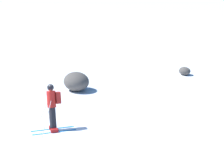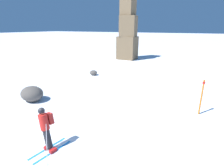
{
  "view_description": "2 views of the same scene",
  "coord_description": "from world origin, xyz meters",
  "px_view_note": "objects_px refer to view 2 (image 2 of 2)",
  "views": [
    {
      "loc": [
        13.68,
        -4.4,
        5.43
      ],
      "look_at": [
        1.01,
        2.43,
        1.61
      ],
      "focal_mm": 60.0,
      "sensor_mm": 36.0,
      "label": 1
    },
    {
      "loc": [
        5.68,
        -3.94,
        4.68
      ],
      "look_at": [
        1.07,
        4.67,
        1.48
      ],
      "focal_mm": 28.0,
      "sensor_mm": 36.0,
      "label": 2
    }
  ],
  "objects_px": {
    "rock_pillar": "(128,32)",
    "exposed_boulder_1": "(93,73)",
    "exposed_boulder_0": "(32,94)",
    "skier": "(46,127)",
    "trail_marker": "(202,96)"
  },
  "relations": [
    {
      "from": "skier",
      "to": "trail_marker",
      "type": "xyz_separation_m",
      "value": [
        5.19,
        6.1,
        0.1
      ]
    },
    {
      "from": "rock_pillar",
      "to": "skier",
      "type": "bearing_deg",
      "value": -75.1
    },
    {
      "from": "skier",
      "to": "rock_pillar",
      "type": "xyz_separation_m",
      "value": [
        -5.47,
        20.56,
        3.01
      ]
    },
    {
      "from": "rock_pillar",
      "to": "exposed_boulder_0",
      "type": "height_order",
      "value": "rock_pillar"
    },
    {
      "from": "exposed_boulder_0",
      "to": "trail_marker",
      "type": "height_order",
      "value": "trail_marker"
    },
    {
      "from": "exposed_boulder_0",
      "to": "trail_marker",
      "type": "relative_size",
      "value": 0.76
    },
    {
      "from": "exposed_boulder_1",
      "to": "exposed_boulder_0",
      "type": "bearing_deg",
      "value": -89.36
    },
    {
      "from": "rock_pillar",
      "to": "exposed_boulder_0",
      "type": "relative_size",
      "value": 6.27
    },
    {
      "from": "skier",
      "to": "trail_marker",
      "type": "bearing_deg",
      "value": 58.46
    },
    {
      "from": "rock_pillar",
      "to": "exposed_boulder_1",
      "type": "distance_m",
      "value": 10.98
    },
    {
      "from": "trail_marker",
      "to": "rock_pillar",
      "type": "bearing_deg",
      "value": 126.41
    },
    {
      "from": "exposed_boulder_0",
      "to": "rock_pillar",
      "type": "bearing_deg",
      "value": 92.67
    },
    {
      "from": "trail_marker",
      "to": "skier",
      "type": "bearing_deg",
      "value": -130.41
    },
    {
      "from": "rock_pillar",
      "to": "exposed_boulder_1",
      "type": "xyz_separation_m",
      "value": [
        0.74,
        -10.3,
        -3.76
      ]
    },
    {
      "from": "exposed_boulder_0",
      "to": "exposed_boulder_1",
      "type": "xyz_separation_m",
      "value": [
        -0.08,
        7.31,
        -0.24
      ]
    }
  ]
}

